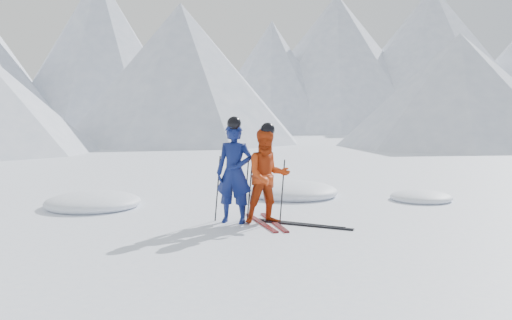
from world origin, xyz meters
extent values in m
plane|color=white|center=(0.00, 0.00, 0.00)|extent=(160.00, 160.00, 0.00)
cone|color=#B2BCD1|center=(-11.51, 40.48, 7.17)|extent=(23.96, 23.96, 14.35)
cone|color=#B2BCD1|center=(-5.08, 51.27, 5.96)|extent=(17.69, 17.69, 11.93)
cone|color=#B2BCD1|center=(4.51, 43.52, 5.42)|extent=(19.63, 19.63, 10.85)
cone|color=#B2BCD1|center=(11.74, 46.25, 7.07)|extent=(23.31, 23.31, 14.15)
cone|color=#B2BCD1|center=(21.49, 44.84, 7.44)|extent=(28.94, 28.94, 14.88)
cone|color=#B2BCD1|center=(12.00, 20.00, 3.25)|extent=(14.00, 14.00, 6.50)
cone|color=#B2BCD1|center=(-4.00, 26.00, 4.50)|extent=(16.00, 16.00, 9.00)
imported|color=#0D1952|center=(-2.50, -0.12, 0.92)|extent=(0.79, 0.66, 1.85)
imported|color=#B5360E|center=(-1.91, -0.25, 0.87)|extent=(0.93, 0.78, 1.74)
cylinder|color=black|center=(-2.80, 0.03, 0.62)|extent=(0.12, 0.09, 1.23)
cylinder|color=black|center=(-2.25, 0.13, 0.62)|extent=(0.12, 0.07, 1.23)
cylinder|color=black|center=(-2.21, 0.00, 0.58)|extent=(0.12, 0.09, 1.16)
cylinder|color=black|center=(-1.61, -0.10, 0.58)|extent=(0.12, 0.08, 1.16)
cube|color=black|center=(-2.03, -0.25, 0.01)|extent=(0.40, 1.69, 0.03)
cube|color=black|center=(-1.79, -0.25, 0.01)|extent=(0.29, 1.70, 0.03)
cube|color=black|center=(-1.33, -0.44, 0.01)|extent=(1.46, 1.02, 0.03)
cube|color=black|center=(-1.23, -0.59, 0.01)|extent=(1.49, 0.97, 0.03)
ellipsoid|color=white|center=(-5.40, 1.85, 0.00)|extent=(2.03, 2.03, 0.45)
ellipsoid|color=white|center=(1.97, 1.88, 0.00)|extent=(1.40, 1.40, 0.31)
ellipsoid|color=white|center=(-0.86, 2.86, 0.00)|extent=(2.19, 2.19, 0.48)
camera|label=1|loc=(-3.24, -9.96, 2.06)|focal=38.00mm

